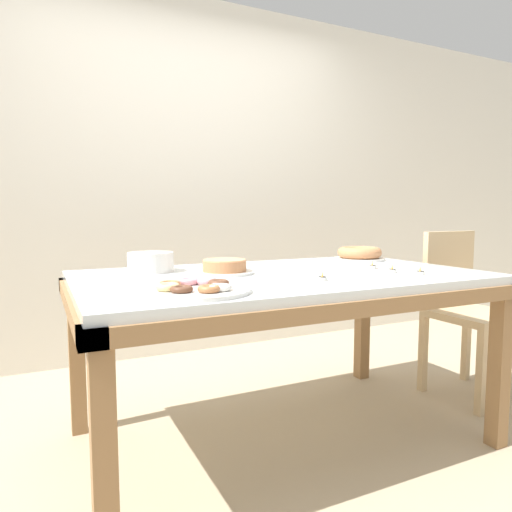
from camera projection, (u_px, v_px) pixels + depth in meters
The scene contains 12 objects.
ground_plane at pixel (281, 438), 2.13m from camera, with size 12.00×12.00×0.00m, color tan.
wall_back at pixel (183, 179), 3.38m from camera, with size 8.00×0.10×2.60m, color silver.
dining_table at pixel (282, 291), 2.06m from camera, with size 1.82×1.08×0.78m.
chair at pixel (464, 304), 2.64m from camera, with size 0.44×0.44×0.94m.
cake_chocolate_round at pixel (225, 267), 2.03m from camera, with size 0.26×0.26×0.06m.
cake_golden_bundt at pixel (359, 254), 2.62m from camera, with size 0.29×0.29×0.07m.
pastry_platter at pixel (196, 289), 1.55m from camera, with size 0.37×0.37×0.04m.
plate_stack at pixel (151, 262), 2.10m from camera, with size 0.21×0.21×0.09m.
tealight_near_front at pixel (322, 278), 1.82m from camera, with size 0.04×0.04×0.04m.
tealight_left_edge at pixel (372, 266), 2.22m from camera, with size 0.04×0.04×0.04m.
tealight_centre at pixel (392, 270), 2.07m from camera, with size 0.04×0.04×0.04m.
tealight_right_edge at pixel (420, 273), 1.99m from camera, with size 0.04×0.04×0.04m.
Camera 1 is at (-0.99, -1.79, 1.05)m, focal length 32.00 mm.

